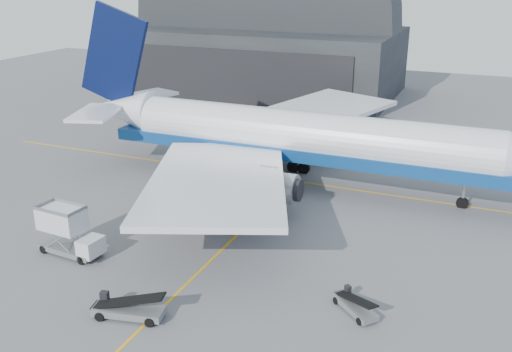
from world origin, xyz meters
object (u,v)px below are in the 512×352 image
at_px(airliner, 289,136).
at_px(catering_truck, 68,232).
at_px(belt_loader_a, 128,309).
at_px(belt_loader_b, 355,305).
at_px(pushback_tug, 220,215).

height_order(airliner, catering_truck, airliner).
xyz_separation_m(belt_loader_a, belt_loader_b, (14.38, 6.83, -0.13)).
xyz_separation_m(pushback_tug, belt_loader_a, (1.10, -16.57, -0.10)).
distance_m(belt_loader_a, belt_loader_b, 15.92).
bearing_deg(catering_truck, airliner, 68.83).
relative_size(airliner, catering_truck, 9.13).
height_order(belt_loader_a, belt_loader_b, belt_loader_a).
bearing_deg(pushback_tug, belt_loader_a, -88.16).
bearing_deg(catering_truck, belt_loader_a, -26.05).
distance_m(airliner, belt_loader_a, 29.71).
relative_size(catering_truck, pushback_tug, 1.41).
bearing_deg(belt_loader_a, belt_loader_b, 13.15).
bearing_deg(belt_loader_b, belt_loader_a, -113.85).
xyz_separation_m(catering_truck, belt_loader_b, (24.40, 0.95, -1.56)).
bearing_deg(belt_loader_b, catering_truck, -137.04).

